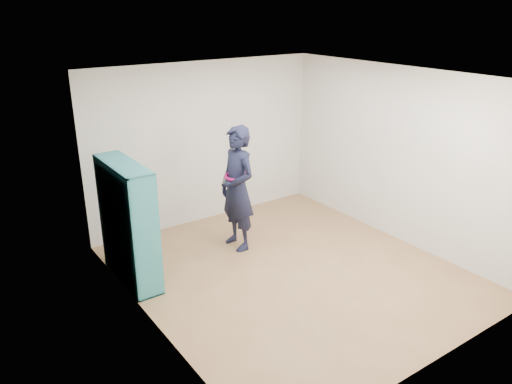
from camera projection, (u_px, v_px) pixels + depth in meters
floor at (291, 272)px, 6.77m from camera, size 4.50×4.50×0.00m
ceiling at (296, 77)px, 5.85m from camera, size 4.50×4.50×0.00m
wall_left at (145, 218)px, 5.23m from camera, size 0.02×4.50×2.60m
wall_right at (399, 156)px, 7.38m from camera, size 0.02×4.50×2.60m
wall_back at (205, 143)px, 8.03m from camera, size 4.00×0.02×2.60m
wall_front at (448, 249)px, 4.58m from camera, size 4.00×0.02×2.60m
bookshelf at (127, 226)px, 6.32m from camera, size 0.35×1.20×1.59m
person at (237, 188)px, 7.16m from camera, size 0.46×0.68×1.84m
smartphone at (225, 181)px, 7.10m from camera, size 0.03×0.08×0.12m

